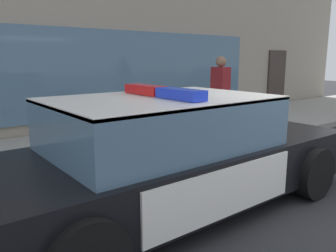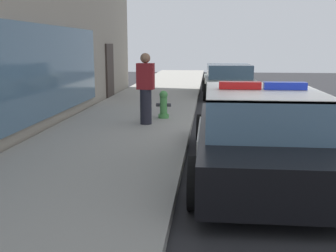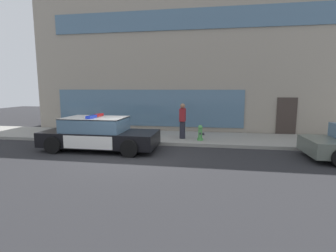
{
  "view_description": "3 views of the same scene",
  "coord_description": "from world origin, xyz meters",
  "px_view_note": "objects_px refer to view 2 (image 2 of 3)",
  "views": [
    {
      "loc": [
        -4.0,
        -2.23,
        1.81
      ],
      "look_at": [
        -0.79,
        1.88,
        0.77
      ],
      "focal_mm": 36.3,
      "sensor_mm": 36.0,
      "label": 1
    },
    {
      "loc": [
        -7.94,
        1.66,
        2.03
      ],
      "look_at": [
        -0.31,
        2.42,
        0.51
      ],
      "focal_mm": 43.56,
      "sensor_mm": 36.0,
      "label": 2
    },
    {
      "loc": [
        3.14,
        -9.14,
        2.59
      ],
      "look_at": [
        1.21,
        2.05,
        0.91
      ],
      "focal_mm": 27.46,
      "sensor_mm": 36.0,
      "label": 3
    }
  ],
  "objects_px": {
    "fire_hydrant": "(164,105)",
    "police_cruiser": "(259,133)",
    "car_down_street": "(228,81)",
    "pedestrian_on_sidewalk": "(146,89)"
  },
  "relations": [
    {
      "from": "fire_hydrant",
      "to": "police_cruiser",
      "type": "bearing_deg",
      "value": -154.61
    },
    {
      "from": "police_cruiser",
      "to": "pedestrian_on_sidewalk",
      "type": "relative_size",
      "value": 2.82
    },
    {
      "from": "fire_hydrant",
      "to": "pedestrian_on_sidewalk",
      "type": "relative_size",
      "value": 0.42
    },
    {
      "from": "police_cruiser",
      "to": "car_down_street",
      "type": "xyz_separation_m",
      "value": [
        10.36,
        0.01,
        -0.05
      ]
    },
    {
      "from": "police_cruiser",
      "to": "pedestrian_on_sidewalk",
      "type": "xyz_separation_m",
      "value": [
        3.28,
        2.31,
        0.33
      ]
    },
    {
      "from": "fire_hydrant",
      "to": "car_down_street",
      "type": "height_order",
      "value": "car_down_street"
    },
    {
      "from": "police_cruiser",
      "to": "pedestrian_on_sidewalk",
      "type": "bearing_deg",
      "value": 35.33
    },
    {
      "from": "police_cruiser",
      "to": "fire_hydrant",
      "type": "relative_size",
      "value": 6.64
    },
    {
      "from": "police_cruiser",
      "to": "pedestrian_on_sidewalk",
      "type": "height_order",
      "value": "pedestrian_on_sidewalk"
    },
    {
      "from": "police_cruiser",
      "to": "fire_hydrant",
      "type": "xyz_separation_m",
      "value": [
        4.17,
        1.98,
        -0.18
      ]
    }
  ]
}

